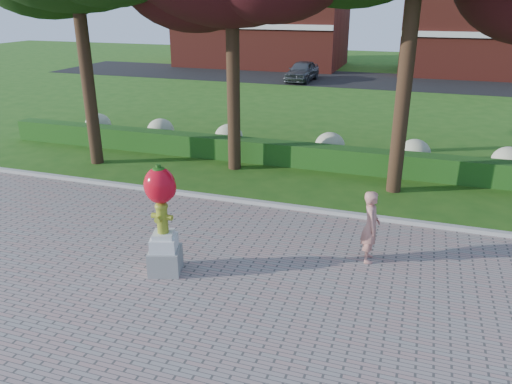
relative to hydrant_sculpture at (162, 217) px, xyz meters
The scene contains 11 objects.
ground 2.02m from the hydrant_sculpture, 55.28° to the left, with size 100.00×100.00×0.00m, color #255515.
walkway 3.18m from the hydrant_sculpture, 72.71° to the right, with size 40.00×14.00×0.04m, color gray.
curb 4.51m from the hydrant_sculpture, 78.54° to the left, with size 40.00×0.18×0.15m, color #ADADA5.
lawn_hedge 8.34m from the hydrant_sculpture, 84.05° to the left, with size 24.00×0.70×0.80m, color #1D4C15.
hydrangea_row 9.38m from the hydrant_sculpture, 81.20° to the left, with size 20.10×1.10×0.99m.
street 29.28m from the hydrant_sculpture, 88.32° to the left, with size 50.00×8.00×0.02m, color black.
building_left 36.47m from the hydrant_sculpture, 104.54° to the left, with size 14.00×8.00×7.00m, color maroon.
building_right 36.38m from the hydrant_sculpture, 75.89° to the left, with size 12.00×8.00×6.40m, color maroon.
hydrant_sculpture is the anchor object (origin of this frame).
woman 4.59m from the hydrant_sculpture, 25.00° to the left, with size 0.61×0.40×1.68m, color tan.
parked_car 27.47m from the hydrant_sculpture, 97.41° to the left, with size 1.68×4.18×1.42m, color #414449.
Camera 1 is at (4.05, -9.68, 5.64)m, focal length 35.00 mm.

